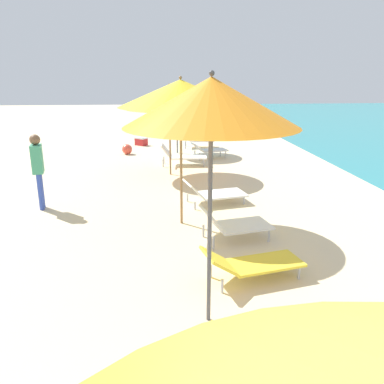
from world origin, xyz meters
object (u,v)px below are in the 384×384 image
object	(u,v)px
lounger_farthest_inland	(209,149)
beach_ball	(127,149)
umbrella_farthest	(177,96)
umbrella_third	(181,93)
person_walking_near	(38,164)
umbrella_second	(211,102)
lounger_farthest_shoreside	(197,139)
cooler_box	(141,141)
lounger_third_shoreside	(214,193)
lounger_third_inland	(234,224)
umbrella_fourth	(169,98)
lounger_second_inland	(280,367)
lounger_second_shoreside	(252,263)
lounger_fourth_shoreside	(182,155)

from	to	relation	value
lounger_farthest_inland	beach_ball	bearing A→B (deg)	147.46
umbrella_farthest	lounger_farthest_inland	world-z (taller)	umbrella_farthest
umbrella_third	person_walking_near	world-z (taller)	umbrella_third
umbrella_second	umbrella_farthest	xyz separation A→B (m)	(0.16, 10.70, -0.50)
beach_ball	person_walking_near	bearing A→B (deg)	-103.30
lounger_farthest_shoreside	beach_ball	bearing A→B (deg)	-150.31
cooler_box	umbrella_third	bearing A→B (deg)	-82.84
umbrella_farthest	person_walking_near	world-z (taller)	umbrella_farthest
lounger_third_shoreside	beach_ball	world-z (taller)	lounger_third_shoreside
lounger_third_inland	cooler_box	xyz separation A→B (m)	(-2.06, 10.14, -0.14)
umbrella_fourth	umbrella_farthest	distance (m)	3.40
lounger_second_inland	person_walking_near	size ratio (longest dim) A/B	0.79
lounger_second_shoreside	umbrella_farthest	size ratio (longest dim) A/B	0.66
umbrella_third	cooler_box	distance (m)	9.60
lounger_second_shoreside	lounger_third_inland	size ratio (longest dim) A/B	1.18
lounger_second_shoreside	lounger_third_inland	distance (m)	1.42
beach_ball	lounger_farthest_inland	bearing A→B (deg)	-18.56
umbrella_fourth	lounger_farthest_inland	xyz separation A→B (m)	(1.46, 2.24, -1.94)
lounger_second_shoreside	cooler_box	xyz separation A→B (m)	(-2.04, 11.56, -0.09)
lounger_third_shoreside	lounger_farthest_inland	size ratio (longest dim) A/B	1.13
lounger_farthest_shoreside	cooler_box	bearing A→B (deg)	169.20
lounger_third_inland	lounger_third_shoreside	bearing A→B (deg)	80.08
umbrella_third	lounger_farthest_inland	bearing A→B (deg)	77.71
lounger_second_shoreside	umbrella_fourth	world-z (taller)	umbrella_fourth
cooler_box	beach_ball	bearing A→B (deg)	-103.26
lounger_farthest_shoreside	lounger_farthest_inland	world-z (taller)	lounger_farthest_shoreside
lounger_second_shoreside	lounger_third_inland	bearing A→B (deg)	76.32
lounger_fourth_shoreside	cooler_box	xyz separation A→B (m)	(-1.50, 3.94, -0.16)
cooler_box	umbrella_second	bearing A→B (deg)	-84.11
beach_ball	umbrella_fourth	bearing A→B (deg)	-64.77
lounger_farthest_shoreside	umbrella_third	bearing A→B (deg)	-91.78
lounger_third_inland	lounger_farthest_inland	size ratio (longest dim) A/B	0.99
umbrella_second	cooler_box	world-z (taller)	umbrella_second
lounger_farthest_shoreside	cooler_box	world-z (taller)	lounger_farthest_shoreside
lounger_fourth_shoreside	lounger_farthest_inland	size ratio (longest dim) A/B	1.15
lounger_second_inland	lounger_third_inland	bearing A→B (deg)	83.73
person_walking_near	lounger_farthest_shoreside	bearing A→B (deg)	-130.33
beach_ball	lounger_third_shoreside	bearing A→B (deg)	-68.21
lounger_second_inland	lounger_third_inland	distance (m)	3.57
lounger_third_shoreside	lounger_fourth_shoreside	world-z (taller)	lounger_fourth_shoreside
lounger_third_inland	lounger_fourth_shoreside	bearing A→B (deg)	83.18
umbrella_fourth	person_walking_near	xyz separation A→B (m)	(-2.98, -2.89, -1.25)
lounger_second_shoreside	umbrella_second	bearing A→B (deg)	-141.85
umbrella_second	lounger_fourth_shoreside	world-z (taller)	umbrella_second
lounger_third_shoreside	cooler_box	world-z (taller)	lounger_third_shoreside
lounger_third_shoreside	lounger_second_shoreside	bearing A→B (deg)	-101.29
lounger_second_inland	lounger_third_inland	xyz separation A→B (m)	(0.26, 3.56, 0.01)
umbrella_farthest	cooler_box	xyz separation A→B (m)	(-1.45, 1.80, -1.95)
umbrella_second	lounger_farthest_shoreside	world-z (taller)	umbrella_second
lounger_second_shoreside	lounger_farthest_shoreside	xyz separation A→B (m)	(0.30, 10.85, 0.07)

